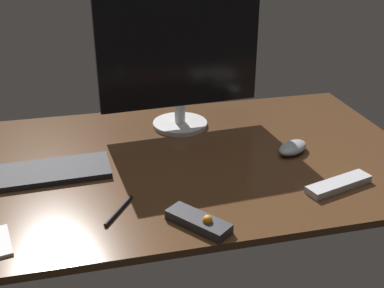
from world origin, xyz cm
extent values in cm
cube|color=#4C301C|center=(0.00, 0.00, 1.00)|extent=(140.00, 84.00, 2.00)
cylinder|color=silver|center=(5.08, 23.76, 2.69)|extent=(18.35, 18.35, 1.39)
cylinder|color=silver|center=(5.08, 23.76, 6.58)|extent=(3.55, 3.55, 6.39)
cube|color=black|center=(5.08, 23.76, 27.51)|extent=(52.56, 6.09, 35.46)
cube|color=black|center=(-37.97, -0.76, 2.82)|extent=(34.98, 15.36, 1.65)
ellipsoid|color=#999EA5|center=(33.82, -3.84, 3.64)|extent=(13.05, 11.64, 3.27)
cube|color=#2D2D33|center=(-3.17, -33.96, 3.16)|extent=(14.17, 16.02, 2.32)
sphere|color=orange|center=(-1.56, -36.04, 4.73)|extent=(2.32, 2.32, 2.32)
cube|color=#B7B7BC|center=(37.15, -25.85, 2.97)|extent=(20.08, 10.00, 1.94)
cylinder|color=black|center=(-20.55, -23.96, 2.47)|extent=(8.21, 11.63, 0.94)
camera|label=1|loc=(-26.87, -126.00, 69.00)|focal=46.12mm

